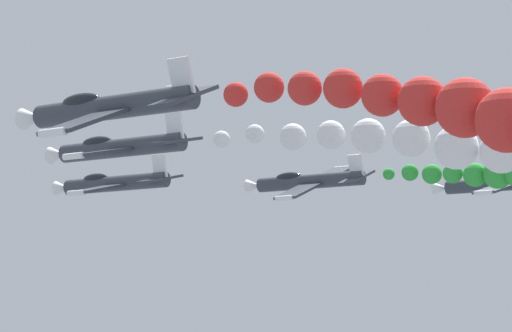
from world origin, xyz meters
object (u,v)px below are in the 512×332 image
airplane_right_outer (498,184)px  airplane_right_inner (308,181)px  airplane_lead (114,183)px  airplane_left_outer (110,107)px  airplane_left_inner (119,148)px

airplane_right_outer → airplane_right_inner: bearing=137.0°
airplane_lead → airplane_left_outer: bearing=-139.5°
airplane_left_outer → airplane_right_inner: bearing=16.4°
airplane_lead → airplane_right_inner: (12.15, -8.73, 0.77)m
airplane_left_inner → airplane_right_outer: 35.10m
airplane_lead → airplane_left_inner: 13.48m
airplane_lead → airplane_left_outer: size_ratio=1.00×
airplane_lead → airplane_right_outer: airplane_right_outer is taller
airplane_lead → airplane_left_inner: (-10.01, -9.02, 0.56)m
airplane_right_inner → airplane_right_outer: (11.39, -10.61, 0.22)m
airplane_lead → airplane_left_outer: 28.96m
airplane_lead → airplane_left_inner: size_ratio=1.00×
airplane_left_inner → airplane_right_outer: bearing=-17.1°
airplane_left_inner → airplane_right_outer: (33.54, -10.31, 0.43)m
airplane_lead → airplane_right_outer: bearing=-39.4°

